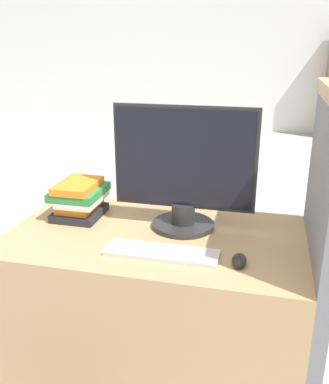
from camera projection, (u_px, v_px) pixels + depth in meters
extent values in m
cube|color=white|center=(250.00, 44.00, 6.90)|extent=(12.00, 0.06, 2.80)
cube|color=tan|center=(156.00, 311.00, 1.83)|extent=(1.17, 0.68, 0.72)
cube|color=slate|center=(313.00, 273.00, 1.60)|extent=(0.05, 0.67, 1.27)
cylinder|color=#282828|center=(183.00, 225.00, 1.77)|extent=(0.25, 0.25, 0.02)
cylinder|color=#282828|center=(183.00, 213.00, 1.75)|extent=(0.10, 0.10, 0.08)
cube|color=#282828|center=(184.00, 158.00, 1.68)|extent=(0.57, 0.01, 0.41)
cube|color=black|center=(184.00, 158.00, 1.68)|extent=(0.54, 0.02, 0.39)
cube|color=silver|center=(162.00, 253.00, 1.54)|extent=(0.41, 0.12, 0.02)
ellipsoid|color=#262626|center=(239.00, 260.00, 1.47)|extent=(0.05, 0.09, 0.03)
cube|color=#232328|center=(80.00, 213.00, 1.88)|extent=(0.19, 0.22, 0.03)
cube|color=orange|center=(80.00, 204.00, 1.87)|extent=(0.15, 0.21, 0.04)
cube|color=silver|center=(82.00, 199.00, 1.85)|extent=(0.16, 0.23, 0.02)
cube|color=#2D7F42|center=(79.00, 192.00, 1.86)|extent=(0.20, 0.25, 0.03)
cube|color=orange|center=(78.00, 186.00, 1.83)|extent=(0.15, 0.23, 0.03)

